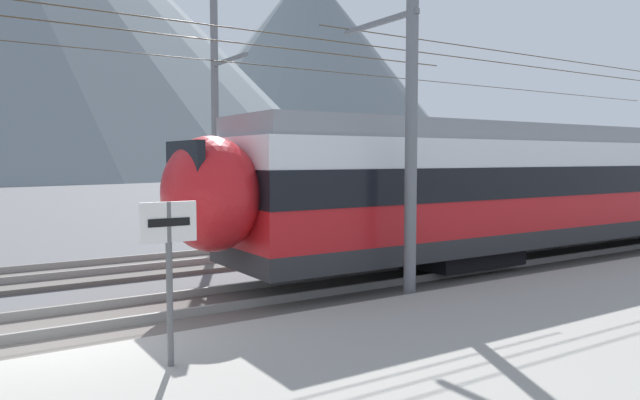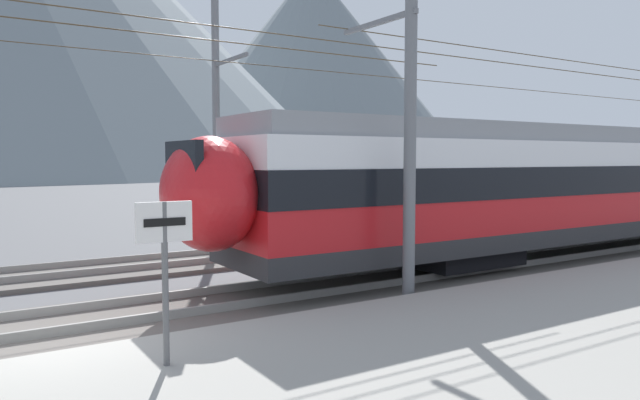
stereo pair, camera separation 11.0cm
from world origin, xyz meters
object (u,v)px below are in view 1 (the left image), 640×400
(catenary_mast_mid, at_px, (407,99))
(catenary_mast_far_side, at_px, (217,117))
(platform_sign, at_px, (169,246))
(train_far_track, at_px, (609,174))

(catenary_mast_mid, relative_size, catenary_mast_far_side, 1.00)
(catenary_mast_far_side, relative_size, platform_sign, 20.09)
(train_far_track, relative_size, catenary_mast_mid, 0.80)
(catenary_mast_far_side, height_order, platform_sign, catenary_mast_far_side)
(catenary_mast_mid, bearing_deg, catenary_mast_far_side, 91.49)
(train_far_track, distance_m, catenary_mast_far_side, 18.64)
(catenary_mast_mid, height_order, platform_sign, catenary_mast_mid)
(train_far_track, bearing_deg, catenary_mast_far_side, 173.69)
(platform_sign, bearing_deg, catenary_mast_far_side, 64.24)
(catenary_mast_mid, xyz_separation_m, platform_sign, (-5.37, -1.80, -2.23))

